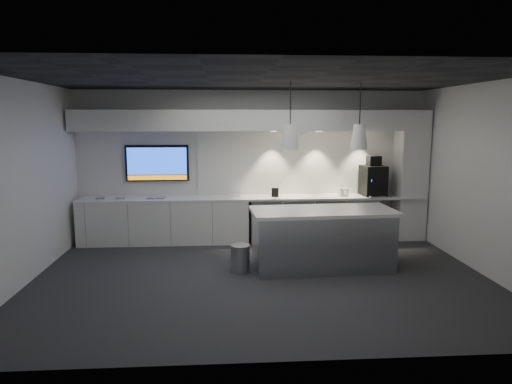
{
  "coord_description": "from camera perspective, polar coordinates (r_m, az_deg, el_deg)",
  "views": [
    {
      "loc": [
        -0.54,
        -6.75,
        2.42
      ],
      "look_at": [
        -0.01,
        1.1,
        1.17
      ],
      "focal_mm": 32.0,
      "sensor_mm": 36.0,
      "label": 1
    }
  ],
  "objects": [
    {
      "name": "backsplash",
      "position": [
        9.43,
        6.8,
        3.69
      ],
      "size": [
        4.6,
        0.03,
        1.3
      ],
      "primitive_type": "cube",
      "color": "white",
      "rests_on": "wall_back"
    },
    {
      "name": "wall_tv",
      "position": [
        9.34,
        -12.24,
        3.56
      ],
      "size": [
        1.25,
        0.07,
        0.72
      ],
      "color": "black",
      "rests_on": "wall_back"
    },
    {
      "name": "pendant_left",
      "position": [
        7.22,
        4.28,
        6.9
      ],
      "size": [
        0.27,
        0.27,
        1.09
      ],
      "color": "white",
      "rests_on": "ceiling"
    },
    {
      "name": "column",
      "position": [
        9.76,
        18.7,
        1.98
      ],
      "size": [
        0.55,
        0.55,
        2.6
      ],
      "primitive_type": "cube",
      "color": "white",
      "rests_on": "floor"
    },
    {
      "name": "wall_left",
      "position": [
        7.43,
        -27.32,
        0.92
      ],
      "size": [
        0.0,
        7.0,
        7.0
      ],
      "primitive_type": "plane",
      "rotation": [
        1.57,
        0.0,
        1.57
      ],
      "color": "white",
      "rests_on": "floor"
    },
    {
      "name": "tray_d",
      "position": [
        9.04,
        -11.75,
        -0.74
      ],
      "size": [
        0.19,
        0.19,
        0.02
      ],
      "primitive_type": "cube",
      "rotation": [
        0.0,
        0.0,
        -0.18
      ],
      "color": "gray",
      "rests_on": "back_counter"
    },
    {
      "name": "coffee_machine",
      "position": [
        9.51,
        14.43,
        1.57
      ],
      "size": [
        0.48,
        0.64,
        0.8
      ],
      "rotation": [
        0.0,
        0.0,
        0.08
      ],
      "color": "black",
      "rests_on": "back_counter"
    },
    {
      "name": "ceiling",
      "position": [
        6.8,
        0.72,
        13.94
      ],
      "size": [
        7.0,
        7.0,
        0.0
      ],
      "primitive_type": "plane",
      "rotation": [
        3.14,
        0.0,
        0.0
      ],
      "color": "black",
      "rests_on": "wall_back"
    },
    {
      "name": "soffit",
      "position": [
        8.97,
        -0.42,
        8.92
      ],
      "size": [
        6.9,
        0.6,
        0.4
      ],
      "primitive_type": "cube",
      "color": "white",
      "rests_on": "wall_back"
    },
    {
      "name": "bin",
      "position": [
        7.4,
        -1.99,
        -8.26
      ],
      "size": [
        0.35,
        0.35,
        0.44
      ],
      "primitive_type": "cylinder",
      "rotation": [
        0.0,
        0.0,
        -0.13
      ],
      "color": "#9A9BA2",
      "rests_on": "floor"
    },
    {
      "name": "island",
      "position": [
        7.56,
        8.29,
        -5.8
      ],
      "size": [
        2.37,
        1.13,
        0.98
      ],
      "rotation": [
        0.0,
        0.0,
        0.06
      ],
      "color": "#9A9BA2",
      "rests_on": "floor"
    },
    {
      "name": "floor",
      "position": [
        7.19,
        0.67,
        -10.62
      ],
      "size": [
        7.0,
        7.0,
        0.0
      ],
      "primitive_type": "plane",
      "color": "#2C2C2E",
      "rests_on": "ground"
    },
    {
      "name": "wall_back",
      "position": [
        9.31,
        -0.52,
        3.38
      ],
      "size": [
        7.0,
        0.0,
        7.0
      ],
      "primitive_type": "plane",
      "rotation": [
        1.57,
        0.0,
        0.0
      ],
      "color": "white",
      "rests_on": "floor"
    },
    {
      "name": "sign_white",
      "position": [
        9.01,
        -2.52,
        -0.22
      ],
      "size": [
        0.18,
        0.06,
        0.14
      ],
      "primitive_type": "cube",
      "rotation": [
        0.0,
        0.0,
        0.23
      ],
      "color": "white",
      "rests_on": "back_counter"
    },
    {
      "name": "fridge_unit_c",
      "position": [
        9.37,
        8.88,
        -3.35
      ],
      "size": [
        0.6,
        0.61,
        0.85
      ],
      "primitive_type": "cube",
      "color": "#9A9BA2",
      "rests_on": "floor"
    },
    {
      "name": "left_base_cabinets",
      "position": [
        9.22,
        -11.33,
        -3.59
      ],
      "size": [
        3.3,
        0.63,
        0.86
      ],
      "primitive_type": "cube",
      "color": "white",
      "rests_on": "floor"
    },
    {
      "name": "wall_front",
      "position": [
        4.38,
        3.28,
        -3.1
      ],
      "size": [
        7.0,
        0.0,
        7.0
      ],
      "primitive_type": "plane",
      "rotation": [
        -1.57,
        0.0,
        0.0
      ],
      "color": "white",
      "rests_on": "floor"
    },
    {
      "name": "tray_a",
      "position": [
        9.35,
        -18.87,
        -0.72
      ],
      "size": [
        0.18,
        0.18,
        0.02
      ],
      "primitive_type": "cube",
      "rotation": [
        0.0,
        0.0,
        0.13
      ],
      "color": "gray",
      "rests_on": "back_counter"
    },
    {
      "name": "cup_cluster",
      "position": [
        9.32,
        10.87,
        -0.0
      ],
      "size": [
        0.19,
        0.19,
        0.16
      ],
      "primitive_type": null,
      "color": "silver",
      "rests_on": "back_counter"
    },
    {
      "name": "tray_b",
      "position": [
        9.23,
        -16.6,
        -0.73
      ],
      "size": [
        0.2,
        0.2,
        0.02
      ],
      "primitive_type": "cube",
      "rotation": [
        0.0,
        0.0,
        0.3
      ],
      "color": "gray",
      "rests_on": "back_counter"
    },
    {
      "name": "fridge_unit_a",
      "position": [
        9.18,
        1.17,
        -3.51
      ],
      "size": [
        0.6,
        0.61,
        0.85
      ],
      "primitive_type": "cube",
      "color": "#9A9BA2",
      "rests_on": "floor"
    },
    {
      "name": "tray_c",
      "position": [
        9.08,
        -12.94,
        -0.74
      ],
      "size": [
        0.17,
        0.17,
        0.02
      ],
      "primitive_type": "cube",
      "rotation": [
        0.0,
        0.0,
        -0.1
      ],
      "color": "gray",
      "rests_on": "back_counter"
    },
    {
      "name": "fridge_unit_b",
      "position": [
        9.25,
        5.06,
        -3.44
      ],
      "size": [
        0.6,
        0.61,
        0.85
      ],
      "primitive_type": "cube",
      "color": "#9A9BA2",
      "rests_on": "floor"
    },
    {
      "name": "pendant_right",
      "position": [
        7.45,
        12.76,
        6.77
      ],
      "size": [
        0.27,
        0.27,
        1.09
      ],
      "color": "white",
      "rests_on": "ceiling"
    },
    {
      "name": "fridge_unit_d",
      "position": [
        9.53,
        12.58,
        -3.26
      ],
      "size": [
        0.6,
        0.61,
        0.85
      ],
      "primitive_type": "cube",
      "color": "#9A9BA2",
      "rests_on": "floor"
    },
    {
      "name": "wall_right",
      "position": [
        7.92,
        26.85,
        1.39
      ],
      "size": [
        0.0,
        7.0,
        7.0
      ],
      "primitive_type": "plane",
      "rotation": [
        1.57,
        0.0,
        -1.57
      ],
      "color": "white",
      "rests_on": "floor"
    },
    {
      "name": "back_counter",
      "position": [
        9.07,
        -0.4,
        -0.73
      ],
      "size": [
        6.8,
        0.65,
        0.04
      ],
      "primitive_type": "cube",
      "color": "white",
      "rests_on": "left_base_cabinets"
    },
    {
      "name": "sign_black",
      "position": [
        9.05,
        2.4,
        -0.06
      ],
      "size": [
        0.14,
        0.05,
        0.18
      ],
      "primitive_type": "cube",
      "rotation": [
        0.0,
        0.0,
        -0.21
      ],
      "color": "black",
      "rests_on": "back_counter"
    }
  ]
}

